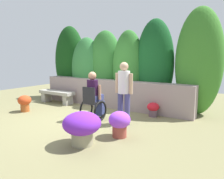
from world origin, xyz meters
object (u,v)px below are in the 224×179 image
Objects in this scene: person_standing_companion at (124,89)px; flower_pot_purple_near at (153,109)px; person_in_wheelchair at (94,97)px; flower_pot_terracotta_by_wall at (82,126)px; stone_bench at (57,95)px; flower_pot_red_accent at (25,102)px; flower_pot_small_foreground at (120,122)px.

flower_pot_purple_near is (0.38, 1.07, -0.68)m from person_standing_companion.
flower_pot_terracotta_by_wall is (0.85, -1.49, -0.24)m from person_in_wheelchair.
person_standing_companion is 1.67m from flower_pot_terracotta_by_wall.
flower_pot_purple_near is (1.26, 1.16, -0.38)m from person_in_wheelchair.
flower_pot_terracotta_by_wall is (3.35, -2.46, 0.08)m from stone_bench.
flower_pot_terracotta_by_wall reaches higher than flower_pot_red_accent.
flower_pot_small_foreground reaches higher than flower_pot_purple_near.
stone_bench is at bearing 152.03° from person_in_wheelchair.
person_in_wheelchair is 1.73m from flower_pot_terracotta_by_wall.
person_standing_companion reaches higher than flower_pot_red_accent.
flower_pot_purple_near is at bearing 89.68° from flower_pot_small_foreground.
flower_pot_red_accent is (-2.39, -0.48, -0.32)m from person_in_wheelchair.
flower_pot_small_foreground is at bearing -64.43° from person_standing_companion.
stone_bench is 2.66× the size of flower_pot_small_foreground.
person_in_wheelchair is at bearing -137.42° from flower_pot_purple_near.
flower_pot_purple_near is at bearing 35.71° from person_in_wheelchair.
flower_pot_red_accent is at bearing -78.16° from stone_bench.
flower_pot_red_accent is (-3.23, 1.01, -0.08)m from flower_pot_terracotta_by_wall.
flower_pot_terracotta_by_wall is at bearing -89.70° from person_standing_companion.
person_in_wheelchair is at bearing -13.80° from stone_bench.
person_in_wheelchair reaches higher than flower_pot_purple_near.
flower_pot_terracotta_by_wall is (-0.42, -2.65, 0.15)m from flower_pot_purple_near.
person_standing_companion is 3.05× the size of flower_pot_red_accent.
flower_pot_terracotta_by_wall is at bearing -17.38° from flower_pot_red_accent.
stone_bench is 1.45m from flower_pot_red_accent.
stone_bench is at bearing 167.33° from person_standing_companion.
person_standing_companion is at bearing 113.78° from flower_pot_small_foreground.
stone_bench is at bearing -177.04° from flower_pot_purple_near.
flower_pot_terracotta_by_wall reaches higher than stone_bench.
flower_pot_red_accent is (-3.28, -0.57, -0.61)m from person_standing_companion.
person_standing_companion is 1.32m from flower_pot_purple_near.
stone_bench is at bearing 94.52° from flower_pot_red_accent.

